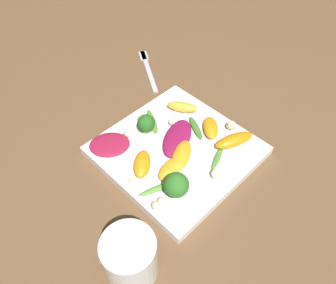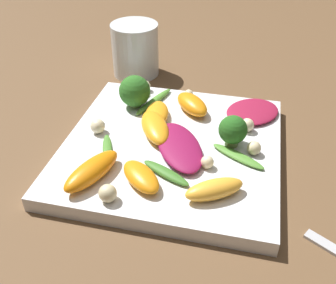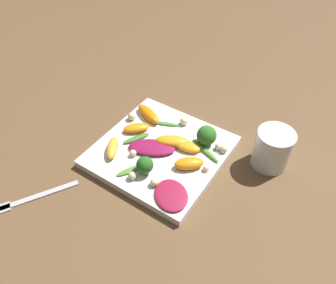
{
  "view_description": "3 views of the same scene",
  "coord_description": "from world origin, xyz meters",
  "views": [
    {
      "loc": [
        0.27,
        -0.29,
        0.49
      ],
      "look_at": [
        -0.01,
        -0.01,
        0.04
      ],
      "focal_mm": 35.0,
      "sensor_mm": 36.0,
      "label": 1
    },
    {
      "loc": [
        -0.08,
        0.38,
        0.31
      ],
      "look_at": [
        0.0,
        0.01,
        0.02
      ],
      "focal_mm": 42.0,
      "sensor_mm": 36.0,
      "label": 2
    },
    {
      "loc": [
        -0.4,
        -0.28,
        0.53
      ],
      "look_at": [
        0.01,
        -0.01,
        0.04
      ],
      "focal_mm": 35.0,
      "sensor_mm": 36.0,
      "label": 3
    }
  ],
  "objects": [
    {
      "name": "arugula_sprig_0",
      "position": [
        0.04,
        -0.08,
        0.02
      ],
      "size": [
        0.04,
        0.08,
        0.01
      ],
      "color": "#518E33",
      "rests_on": "plate"
    },
    {
      "name": "macadamia_nut_3",
      "position": [
        -0.09,
        -0.05,
        0.03
      ],
      "size": [
        0.02,
        0.02,
        0.02
      ],
      "color": "beige",
      "rests_on": "plate"
    },
    {
      "name": "orange_segment_0",
      "position": [
        0.02,
        0.08,
        0.03
      ],
      "size": [
        0.06,
        0.06,
        0.02
      ],
      "color": "orange",
      "rests_on": "plate"
    },
    {
      "name": "radicchio_leaf_1",
      "position": [
        -0.01,
        0.01,
        0.02
      ],
      "size": [
        0.09,
        0.11,
        0.01
      ],
      "color": "maroon",
      "rests_on": "plate"
    },
    {
      "name": "macadamia_nut_6",
      "position": [
        0.1,
        -0.0,
        0.03
      ],
      "size": [
        0.02,
        0.02,
        0.02
      ],
      "color": "beige",
      "rests_on": "plate"
    },
    {
      "name": "macadamia_nut_4",
      "position": [
        0.07,
        -0.1,
        0.03
      ],
      "size": [
        0.02,
        0.02,
        0.02
      ],
      "color": "beige",
      "rests_on": "plate"
    },
    {
      "name": "macadamia_nut_5",
      "position": [
        -0.05,
        0.04,
        0.03
      ],
      "size": [
        0.01,
        0.01,
        0.01
      ],
      "color": "beige",
      "rests_on": "plate"
    },
    {
      "name": "macadamia_nut_2",
      "position": [
        -0.1,
        -0.0,
        0.03
      ],
      "size": [
        0.02,
        0.02,
        0.02
      ],
      "color": "beige",
      "rests_on": "plate"
    },
    {
      "name": "macadamia_nut_7",
      "position": [
        0.04,
        0.11,
        0.03
      ],
      "size": [
        0.02,
        0.02,
        0.02
      ],
      "color": "beige",
      "rests_on": "plate"
    },
    {
      "name": "orange_segment_3",
      "position": [
        0.02,
        -0.01,
        0.03
      ],
      "size": [
        0.06,
        0.08,
        0.02
      ],
      "color": "orange",
      "rests_on": "plate"
    },
    {
      "name": "orange_segment_4",
      "position": [
        -0.06,
        0.08,
        0.03
      ],
      "size": [
        0.07,
        0.05,
        0.02
      ],
      "color": "#FCAD33",
      "rests_on": "plate"
    },
    {
      "name": "arugula_sprig_1",
      "position": [
        0.07,
        0.03,
        0.02
      ],
      "size": [
        0.03,
        0.06,
        0.0
      ],
      "color": "#47842D",
      "rests_on": "plate"
    },
    {
      "name": "broccoli_floret_0",
      "position": [
        0.07,
        -0.07,
        0.04
      ],
      "size": [
        0.04,
        0.04,
        0.04
      ],
      "color": "#7A9E51",
      "rests_on": "plate"
    },
    {
      "name": "ground_plane",
      "position": [
        0.0,
        0.0,
        0.0
      ],
      "size": [
        2.4,
        2.4,
        0.0
      ],
      "primitive_type": "plane",
      "color": "brown"
    },
    {
      "name": "broccoli_floret_1",
      "position": [
        -0.07,
        -0.01,
        0.04
      ],
      "size": [
        0.03,
        0.03,
        0.04
      ],
      "color": "#84AD5B",
      "rests_on": "plate"
    },
    {
      "name": "plate",
      "position": [
        0.0,
        0.0,
        0.01
      ],
      "size": [
        0.26,
        0.26,
        0.02
      ],
      "color": "white",
      "rests_on": "ground_plane"
    },
    {
      "name": "macadamia_nut_1",
      "position": [
        -0.0,
        -0.11,
        0.02
      ],
      "size": [
        0.01,
        0.01,
        0.01
      ],
      "color": "beige",
      "rests_on": "plate"
    },
    {
      "name": "orange_segment_1",
      "position": [
        0.07,
        0.08,
        0.03
      ],
      "size": [
        0.05,
        0.08,
        0.02
      ],
      "color": "orange",
      "rests_on": "plate"
    },
    {
      "name": "orange_segment_2",
      "position": [
        0.03,
        -0.05,
        0.03
      ],
      "size": [
        0.04,
        0.06,
        0.02
      ],
      "color": "orange",
      "rests_on": "plate"
    },
    {
      "name": "arugula_sprig_2",
      "position": [
        -0.08,
        0.01,
        0.02
      ],
      "size": [
        0.07,
        0.05,
        0.01
      ],
      "color": "#518E33",
      "rests_on": "plate"
    },
    {
      "name": "radicchio_leaf_0",
      "position": [
        -0.09,
        -0.09,
        0.02
      ],
      "size": [
        0.1,
        0.1,
        0.01
      ],
      "color": "maroon",
      "rests_on": "plate"
    },
    {
      "name": "arugula_sprig_3",
      "position": [
        -0.01,
        0.06,
        0.02
      ],
      "size": [
        0.06,
        0.04,
        0.01
      ],
      "color": "#3D7528",
      "rests_on": "plate"
    },
    {
      "name": "orange_segment_5",
      "position": [
        -0.01,
        -0.08,
        0.03
      ],
      "size": [
        0.06,
        0.07,
        0.02
      ],
      "color": "orange",
      "rests_on": "plate"
    },
    {
      "name": "drinking_glass",
      "position": [
        0.11,
        -0.21,
        0.04
      ],
      "size": [
        0.08,
        0.08,
        0.09
      ],
      "color": "white",
      "rests_on": "ground_plane"
    },
    {
      "name": "macadamia_nut_0",
      "position": [
        0.07,
        -0.12,
        0.03
      ],
      "size": [
        0.02,
        0.02,
        0.02
      ],
      "color": "beige",
      "rests_on": "plate"
    }
  ]
}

